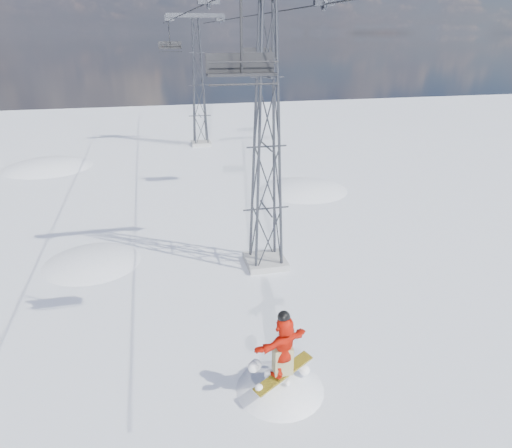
{
  "coord_description": "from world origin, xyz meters",
  "views": [
    {
      "loc": [
        -3.86,
        -10.06,
        9.83
      ],
      "look_at": [
        -0.45,
        4.6,
        3.52
      ],
      "focal_mm": 32.0,
      "sensor_mm": 36.0,
      "label": 1
    }
  ],
  "objects_px": {
    "lift_tower_near": "(267,147)",
    "lift_chair_near": "(241,66)",
    "snowboarder_jump": "(279,429)",
    "lift_tower_far": "(198,85)"
  },
  "relations": [
    {
      "from": "lift_tower_near",
      "to": "lift_chair_near",
      "type": "height_order",
      "value": "lift_tower_near"
    },
    {
      "from": "lift_tower_near",
      "to": "lift_tower_far",
      "type": "xyz_separation_m",
      "value": [
        0.0,
        25.0,
        0.0
      ]
    },
    {
      "from": "lift_tower_far",
      "to": "lift_chair_near",
      "type": "relative_size",
      "value": 5.05
    },
    {
      "from": "lift_tower_near",
      "to": "lift_chair_near",
      "type": "xyz_separation_m",
      "value": [
        -2.2,
        -5.8,
        3.57
      ]
    },
    {
      "from": "lift_tower_near",
      "to": "snowboarder_jump",
      "type": "distance_m",
      "value": 10.67
    },
    {
      "from": "lift_tower_far",
      "to": "snowboarder_jump",
      "type": "distance_m",
      "value": 33.62
    },
    {
      "from": "lift_tower_far",
      "to": "lift_chair_near",
      "type": "xyz_separation_m",
      "value": [
        -2.2,
        -30.8,
        3.57
      ]
    },
    {
      "from": "lift_tower_near",
      "to": "snowboarder_jump",
      "type": "relative_size",
      "value": 1.67
    },
    {
      "from": "snowboarder_jump",
      "to": "lift_chair_near",
      "type": "xyz_separation_m",
      "value": [
        -0.65,
        2.04,
        10.65
      ]
    },
    {
      "from": "lift_chair_near",
      "to": "snowboarder_jump",
      "type": "bearing_deg",
      "value": -72.24
    }
  ]
}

